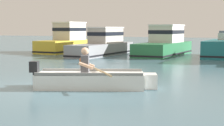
% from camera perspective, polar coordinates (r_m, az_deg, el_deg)
% --- Properties ---
extents(ground_plane, '(120.00, 120.00, 0.00)m').
position_cam_1_polar(ground_plane, '(10.56, -7.24, -3.98)').
color(ground_plane, slate).
extents(rowboat_with_person, '(3.55, 2.29, 1.19)m').
position_cam_1_polar(rowboat_with_person, '(10.45, -3.10, -2.65)').
color(rowboat_with_person, white).
rests_on(rowboat_with_person, ground).
extents(moored_boat_yellow, '(1.95, 5.35, 2.22)m').
position_cam_1_polar(moored_boat_yellow, '(26.48, -7.13, 3.49)').
color(moored_boat_yellow, gold).
rests_on(moored_boat_yellow, ground).
extents(moored_boat_grey, '(1.92, 6.74, 1.84)m').
position_cam_1_polar(moored_boat_grey, '(23.61, -1.38, 2.96)').
color(moored_boat_grey, gray).
rests_on(moored_boat_grey, ground).
extents(moored_boat_green, '(2.15, 6.61, 2.00)m').
position_cam_1_polar(moored_boat_green, '(23.74, 8.44, 3.05)').
color(moored_boat_green, '#287042').
rests_on(moored_boat_green, ground).
extents(moored_boat_teal, '(2.08, 4.90, 1.60)m').
position_cam_1_polar(moored_boat_teal, '(22.76, 17.23, 2.14)').
color(moored_boat_teal, '#1E727A').
rests_on(moored_boat_teal, ground).
extents(mooring_buoy, '(0.37, 0.37, 0.37)m').
position_cam_1_polar(mooring_buoy, '(17.56, -4.63, 0.44)').
color(mooring_buoy, '#E55919').
rests_on(mooring_buoy, ground).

